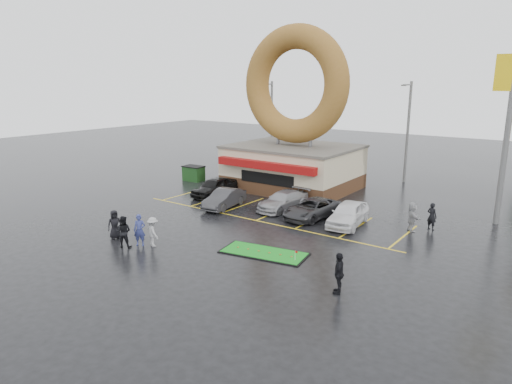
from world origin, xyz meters
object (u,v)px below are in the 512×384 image
Objects in this scene: person_blue at (140,230)px; car_black at (215,187)px; car_white at (348,214)px; dumpster at (194,174)px; donut_shop at (294,136)px; car_grey at (312,209)px; streetlight_left at (271,122)px; car_dgrey at (224,199)px; putting_green at (264,253)px; person_cameraman at (339,273)px; car_silver at (283,201)px; shell_sign at (511,108)px; streetlight_mid at (407,130)px.

car_black is at bearing 76.59° from person_blue.
car_white is 2.49× the size of dumpster.
car_black is (-3.58, -6.15, -3.72)m from donut_shop.
donut_shop is 9.72m from car_grey.
streetlight_left reaches higher than car_dgrey.
car_black is at bearing 142.58° from putting_green.
person_cameraman is (15.73, -9.92, 0.18)m from car_black.
car_white is 2.49× the size of person_blue.
car_silver is (10.04, -13.24, -4.12)m from streetlight_left.
putting_green is at bearing -38.73° from dumpster.
car_grey is 7.36m from putting_green.
shell_sign reaches higher than person_blue.
person_blue is at bearing -104.54° from streetlight_mid.
streetlight_mid is 15.48m from car_white.
car_white is 0.91× the size of putting_green.
dumpster is (-9.00, -2.86, -3.81)m from donut_shop.
car_black is 6.63m from car_silver.
person_blue is (-7.88, -10.24, 0.14)m from car_white.
car_dgrey is 6.63m from car_grey.
car_grey is (2.69, -0.58, -0.01)m from car_silver.
car_silver is at bearing -19.21° from dumpster.
car_silver reaches higher than putting_green.
car_grey is 15.26m from dumpster.
person_blue is 0.37× the size of putting_green.
car_black is at bearing -34.60° from dumpster.
putting_green is at bearing -124.87° from shell_sign.
person_blue is at bearing -72.78° from streetlight_left.
car_black reaches higher than putting_green.
dumpster is at bearing 172.47° from car_grey.
streetlight_left is (-7.00, 6.95, 0.32)m from donut_shop.
dumpster is at bearing -145.96° from streetlight_mid.
streetlight_mid reaches higher than person_cameraman.
streetlight_mid is 22.57m from putting_green.
car_silver is 12.52m from dumpster.
streetlight_left is (-23.00, 7.92, -2.60)m from shell_sign.
streetlight_mid reaches higher than car_white.
car_silver is 0.97× the size of car_grey.
car_dgrey is (-7.73, -16.29, -4.10)m from streetlight_mid.
car_white reaches higher than dumpster.
person_cameraman is 0.38× the size of putting_green.
car_black reaches higher than car_grey.
streetlight_left is 25.57m from person_blue.
putting_green is (13.83, -21.07, -4.74)m from streetlight_left.
donut_shop is at bearing 122.48° from car_silver.
streetlight_left is at bearing 104.61° from car_dgrey.
car_black reaches higher than dumpster.
car_dgrey is 0.83× the size of putting_green.
car_black is 13.14m from putting_green.
person_blue is (4.06, -11.04, 0.15)m from car_black.
streetlight_left is 14.13m from car_black.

